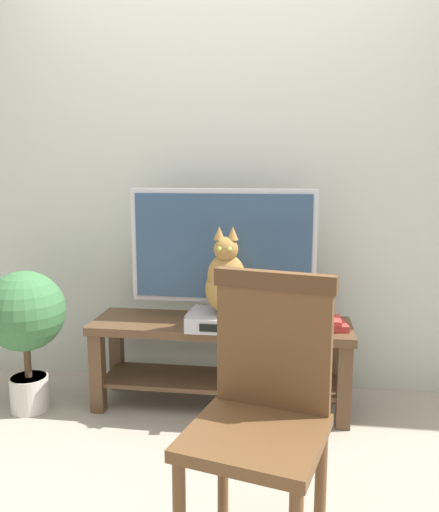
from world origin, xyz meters
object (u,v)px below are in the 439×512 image
(media_box, at_px, (227,320))
(book_stack, at_px, (325,323))
(tv, at_px, (223,251))
(tv_stand, at_px, (221,347))
(potted_plant, at_px, (25,319))
(cat, at_px, (227,282))
(wooden_chair, at_px, (263,399))

(media_box, distance_m, book_stack, 0.50)
(media_box, bearing_deg, tv, 105.43)
(tv_stand, bearing_deg, potted_plant, -169.36)
(tv, distance_m, potted_plant, 1.10)
(tv_stand, xyz_separation_m, book_stack, (0.54, -0.04, 0.17))
(tv, bearing_deg, media_box, -74.57)
(tv_stand, relative_size, cat, 3.04)
(book_stack, bearing_deg, tv_stand, 175.55)
(tv_stand, distance_m, book_stack, 0.57)
(tv, relative_size, media_box, 2.54)
(tv, xyz_separation_m, cat, (0.04, -0.17, -0.13))
(tv, xyz_separation_m, media_box, (0.04, -0.16, -0.34))
(cat, height_order, wooden_chair, cat)
(tv_stand, xyz_separation_m, media_box, (0.04, -0.08, 0.18))
(potted_plant, bearing_deg, book_stack, 5.42)
(wooden_chair, height_order, potted_plant, wooden_chair)
(cat, bearing_deg, tv_stand, 114.81)
(tv_stand, relative_size, potted_plant, 1.81)
(wooden_chair, height_order, book_stack, wooden_chair)
(media_box, height_order, cat, cat)
(book_stack, xyz_separation_m, potted_plant, (-1.55, -0.15, 0.00))
(tv_stand, height_order, wooden_chair, wooden_chair)
(tv_stand, bearing_deg, wooden_chair, -74.83)
(tv_stand, relative_size, wooden_chair, 1.45)
(wooden_chair, distance_m, potted_plant, 1.57)
(tv_stand, distance_m, potted_plant, 1.04)
(media_box, relative_size, cat, 0.86)
(wooden_chair, bearing_deg, book_stack, 75.97)
(tv_stand, distance_m, cat, 0.40)
(media_box, bearing_deg, potted_plant, -174.12)
(book_stack, distance_m, potted_plant, 1.56)
(media_box, height_order, wooden_chair, wooden_chair)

